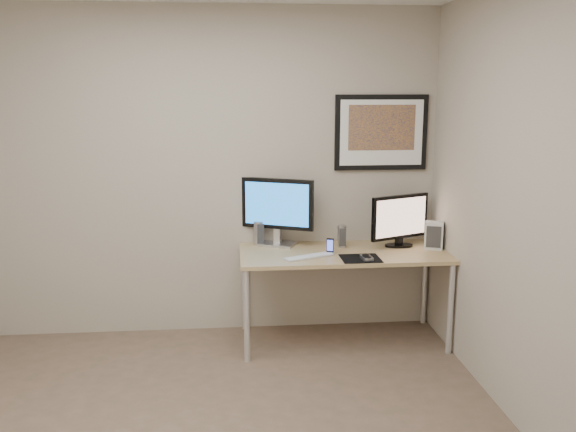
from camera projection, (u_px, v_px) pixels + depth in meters
name	position (u px, v px, depth m)	size (l,w,h in m)	color
room	(205.00, 144.00, 3.55)	(3.60, 3.60, 3.60)	white
desk	(343.00, 260.00, 4.72)	(1.60, 0.70, 0.73)	#9C804B
framed_art	(381.00, 132.00, 4.88)	(0.75, 0.04, 0.60)	black
monitor_large	(277.00, 209.00, 4.84)	(0.56, 0.29, 0.54)	#ACACB1
monitor_tv	(400.00, 219.00, 4.81)	(0.50, 0.24, 0.42)	black
speaker_left	(259.00, 233.00, 4.90)	(0.08, 0.08, 0.19)	#ACACB1
speaker_right	(342.00, 236.00, 4.83)	(0.07, 0.07, 0.17)	#ACACB1
phone_dock	(330.00, 246.00, 4.63)	(0.06, 0.06, 0.12)	black
keyboard	(309.00, 257.00, 4.54)	(0.39, 0.10, 0.01)	silver
mousepad	(361.00, 258.00, 4.50)	(0.29, 0.26, 0.00)	black
mouse	(367.00, 257.00, 4.47)	(0.07, 0.12, 0.04)	black
fan_unit	(434.00, 235.00, 4.77)	(0.14, 0.10, 0.22)	silver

